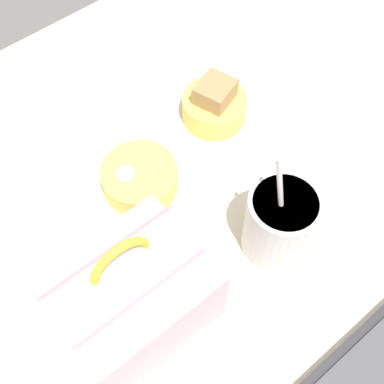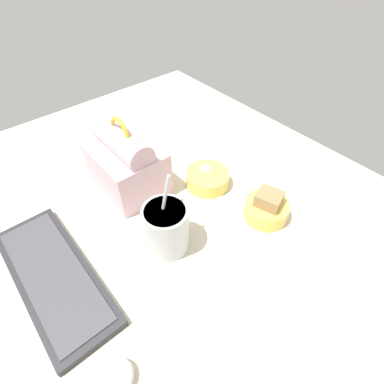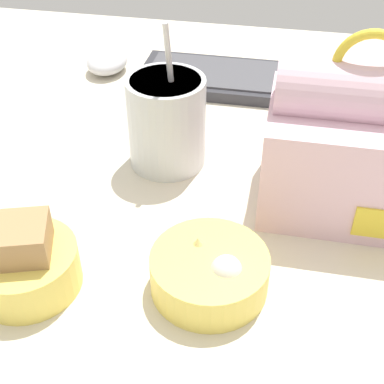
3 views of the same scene
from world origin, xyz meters
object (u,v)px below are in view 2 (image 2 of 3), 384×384
Objects in this scene: bento_bowl_snacks at (207,178)px; computer_mouse at (109,383)px; keyboard at (54,276)px; lunch_bag at (127,163)px; soup_cup at (166,228)px; bento_bowl_sandwich at (267,208)px.

computer_mouse is (-25.33, 44.59, -0.47)cm from bento_bowl_snacks.
lunch_bag is (13.91, -27.30, 6.95)cm from keyboard.
lunch_bag reaches higher than keyboard.
bento_bowl_snacks is at bearing -60.40° from computer_mouse.
soup_cup is at bearing -109.95° from keyboard.
bento_bowl_snacks is (0.64, -43.79, 1.19)cm from keyboard.
lunch_bag is at bearing -36.05° from computer_mouse.
keyboard is 4.28× the size of computer_mouse.
lunch_bag is 21.93cm from bento_bowl_snacks.
keyboard is 31.42cm from lunch_bag.
bento_bowl_sandwich is at bearing -147.70° from lunch_bag.
keyboard is 3.11× the size of bento_bowl_snacks.
bento_bowl_snacks is (9.07, -20.55, -3.95)cm from soup_cup.
bento_bowl_sandwich reaches higher than keyboard.
lunch_bag is 2.00× the size of bento_bowl_sandwich.
bento_bowl_sandwich reaches higher than computer_mouse.
bento_bowl_sandwich is (-8.81, -23.76, -3.22)cm from soup_cup.
bento_bowl_snacks is at bearing -66.18° from soup_cup.
soup_cup is (-22.34, 4.06, -1.81)cm from lunch_bag.
soup_cup is (-8.44, -23.24, 5.14)cm from keyboard.
soup_cup reaches higher than computer_mouse.
bento_bowl_snacks is at bearing -89.17° from keyboard.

